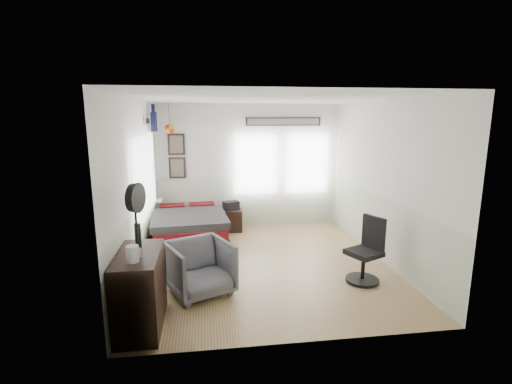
# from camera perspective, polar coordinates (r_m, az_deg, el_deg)

# --- Properties ---
(ground_plane) EXTENTS (4.00, 4.50, 0.01)m
(ground_plane) POSITION_cam_1_polar(r_m,az_deg,el_deg) (6.35, 1.41, -10.96)
(ground_plane) COLOR olive
(room_shell) EXTENTS (4.02, 4.52, 2.71)m
(room_shell) POSITION_cam_1_polar(r_m,az_deg,el_deg) (6.10, 0.48, 3.86)
(room_shell) COLOR silver
(room_shell) RESTS_ON ground_plane
(wall_decor) EXTENTS (3.55, 1.32, 1.44)m
(wall_decor) POSITION_cam_1_polar(r_m,az_deg,el_deg) (7.76, -9.05, 8.99)
(wall_decor) COLOR black
(wall_decor) RESTS_ON room_shell
(bed) EXTENTS (1.49, 1.99, 0.60)m
(bed) POSITION_cam_1_polar(r_m,az_deg,el_deg) (7.36, -10.25, -5.50)
(bed) COLOR black
(bed) RESTS_ON ground_plane
(dresser) EXTENTS (0.48, 1.00, 0.90)m
(dresser) POSITION_cam_1_polar(r_m,az_deg,el_deg) (4.64, -17.37, -14.21)
(dresser) COLOR black
(dresser) RESTS_ON ground_plane
(armchair) EXTENTS (1.06, 1.07, 0.74)m
(armchair) POSITION_cam_1_polar(r_m,az_deg,el_deg) (5.29, -8.62, -11.46)
(armchair) COLOR slate
(armchair) RESTS_ON ground_plane
(nightstand) EXTENTS (0.49, 0.40, 0.47)m
(nightstand) POSITION_cam_1_polar(r_m,az_deg,el_deg) (8.02, -3.84, -4.36)
(nightstand) COLOR black
(nightstand) RESTS_ON ground_plane
(task_chair) EXTENTS (0.58, 0.58, 0.98)m
(task_chair) POSITION_cam_1_polar(r_m,az_deg,el_deg) (5.82, 16.58, -9.35)
(task_chair) COLOR black
(task_chair) RESTS_ON ground_plane
(kettle) EXTENTS (0.16, 0.13, 0.18)m
(kettle) POSITION_cam_1_polar(r_m,az_deg,el_deg) (4.21, -18.44, -9.03)
(kettle) COLOR silver
(kettle) RESTS_ON dresser
(bottle) EXTENTS (0.07, 0.07, 0.30)m
(bottle) POSITION_cam_1_polar(r_m,az_deg,el_deg) (4.62, -17.71, -6.37)
(bottle) COLOR black
(bottle) RESTS_ON dresser
(stand_fan) EXTENTS (0.18, 0.33, 0.82)m
(stand_fan) POSITION_cam_1_polar(r_m,az_deg,el_deg) (4.27, -18.03, -1.04)
(stand_fan) COLOR black
(stand_fan) RESTS_ON dresser
(black_bag) EXTENTS (0.37, 0.31, 0.19)m
(black_bag) POSITION_cam_1_polar(r_m,az_deg,el_deg) (7.94, -3.87, -2.09)
(black_bag) COLOR black
(black_bag) RESTS_ON nightstand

